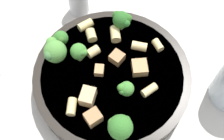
# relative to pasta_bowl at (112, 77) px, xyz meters

# --- Properties ---
(ground_plane) EXTENTS (2.00, 2.00, 0.00)m
(ground_plane) POSITION_rel_pasta_bowl_xyz_m (0.00, 0.00, -0.02)
(ground_plane) COLOR beige
(pasta_bowl) EXTENTS (0.27, 0.27, 0.04)m
(pasta_bowl) POSITION_rel_pasta_bowl_xyz_m (0.00, 0.00, 0.00)
(pasta_bowl) COLOR #28231E
(pasta_bowl) RESTS_ON ground_plane
(broccoli_floret_0) EXTENTS (0.03, 0.03, 0.03)m
(broccoli_floret_0) POSITION_rel_pasta_bowl_xyz_m (-0.09, 0.05, 0.03)
(broccoli_floret_0) COLOR #93B766
(broccoli_floret_0) RESTS_ON pasta_bowl
(broccoli_floret_1) EXTENTS (0.03, 0.03, 0.04)m
(broccoli_floret_1) POSITION_rel_pasta_bowl_xyz_m (-0.06, 0.02, 0.04)
(broccoli_floret_1) COLOR #93B766
(broccoli_floret_1) RESTS_ON pasta_bowl
(broccoli_floret_2) EXTENTS (0.04, 0.04, 0.04)m
(broccoli_floret_2) POSITION_rel_pasta_bowl_xyz_m (-0.10, 0.02, 0.04)
(broccoli_floret_2) COLOR #9EC175
(broccoli_floret_2) RESTS_ON pasta_bowl
(broccoli_floret_3) EXTENTS (0.03, 0.02, 0.03)m
(broccoli_floret_3) POSITION_rel_pasta_bowl_xyz_m (0.02, -0.04, 0.04)
(broccoli_floret_3) COLOR #93B766
(broccoli_floret_3) RESTS_ON pasta_bowl
(broccoli_floret_4) EXTENTS (0.03, 0.03, 0.04)m
(broccoli_floret_4) POSITION_rel_pasta_bowl_xyz_m (0.01, 0.09, 0.04)
(broccoli_floret_4) COLOR #93B766
(broccoli_floret_4) RESTS_ON pasta_bowl
(broccoli_floret_5) EXTENTS (0.04, 0.04, 0.04)m
(broccoli_floret_5) POSITION_rel_pasta_bowl_xyz_m (0.02, -0.10, 0.04)
(broccoli_floret_5) COLOR #9EC175
(broccoli_floret_5) RESTS_ON pasta_bowl
(rigatoni_0) EXTENTS (0.03, 0.03, 0.02)m
(rigatoni_0) POSITION_rel_pasta_bowl_xyz_m (-0.04, 0.03, 0.02)
(rigatoni_0) COLOR #E0C67F
(rigatoni_0) RESTS_ON pasta_bowl
(rigatoni_1) EXTENTS (0.03, 0.03, 0.02)m
(rigatoni_1) POSITION_rel_pasta_bowl_xyz_m (-0.06, 0.09, 0.02)
(rigatoni_1) COLOR #E0C67F
(rigatoni_1) RESTS_ON pasta_bowl
(rigatoni_2) EXTENTS (0.02, 0.02, 0.01)m
(rigatoni_2) POSITION_rel_pasta_bowl_xyz_m (0.08, 0.06, 0.02)
(rigatoni_2) COLOR #E0C67F
(rigatoni_2) RESTS_ON pasta_bowl
(rigatoni_3) EXTENTS (0.03, 0.02, 0.02)m
(rigatoni_3) POSITION_rel_pasta_bowl_xyz_m (0.04, 0.05, 0.02)
(rigatoni_3) COLOR #E0C67F
(rigatoni_3) RESTS_ON pasta_bowl
(rigatoni_4) EXTENTS (0.03, 0.03, 0.01)m
(rigatoni_4) POSITION_rel_pasta_bowl_xyz_m (0.06, -0.03, 0.02)
(rigatoni_4) COLOR #E0C67F
(rigatoni_4) RESTS_ON pasta_bowl
(rigatoni_5) EXTENTS (0.02, 0.03, 0.02)m
(rigatoni_5) POSITION_rel_pasta_bowl_xyz_m (0.00, 0.07, 0.02)
(rigatoni_5) COLOR #E0C67F
(rigatoni_5) RESTS_ON pasta_bowl
(rigatoni_6) EXTENTS (0.01, 0.03, 0.01)m
(rigatoni_6) POSITION_rel_pasta_bowl_xyz_m (-0.06, -0.07, 0.02)
(rigatoni_6) COLOR #E0C67F
(rigatoni_6) RESTS_ON pasta_bowl
(rigatoni_7) EXTENTS (0.02, 0.03, 0.02)m
(rigatoni_7) POSITION_rel_pasta_bowl_xyz_m (-0.04, 0.07, 0.02)
(rigatoni_7) COLOR #E0C67F
(rigatoni_7) RESTS_ON pasta_bowl
(chicken_chunk_0) EXTENTS (0.03, 0.03, 0.02)m
(chicken_chunk_0) POSITION_rel_pasta_bowl_xyz_m (-0.02, -0.08, 0.03)
(chicken_chunk_0) COLOR #A87A4C
(chicken_chunk_0) RESTS_ON pasta_bowl
(chicken_chunk_1) EXTENTS (0.01, 0.02, 0.01)m
(chicken_chunk_1) POSITION_rel_pasta_bowl_xyz_m (-0.02, 0.00, 0.02)
(chicken_chunk_1) COLOR tan
(chicken_chunk_1) RESTS_ON pasta_bowl
(chicken_chunk_2) EXTENTS (0.03, 0.03, 0.02)m
(chicken_chunk_2) POSITION_rel_pasta_bowl_xyz_m (-0.03, -0.05, 0.03)
(chicken_chunk_2) COLOR tan
(chicken_chunk_2) RESTS_ON pasta_bowl
(chicken_chunk_3) EXTENTS (0.03, 0.03, 0.02)m
(chicken_chunk_3) POSITION_rel_pasta_bowl_xyz_m (0.01, 0.03, 0.02)
(chicken_chunk_3) COLOR #A87A4C
(chicken_chunk_3) RESTS_ON pasta_bowl
(chicken_chunk_4) EXTENTS (0.03, 0.03, 0.02)m
(chicken_chunk_4) POSITION_rel_pasta_bowl_xyz_m (0.05, 0.01, 0.02)
(chicken_chunk_4) COLOR tan
(chicken_chunk_4) RESTS_ON pasta_bowl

